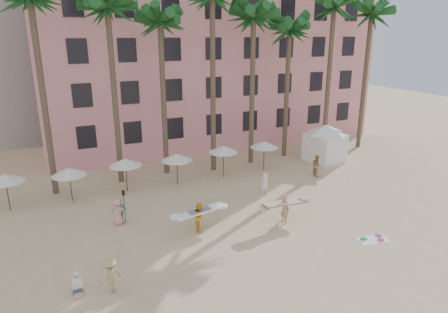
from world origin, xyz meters
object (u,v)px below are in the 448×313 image
at_px(pink_hotel, 205,66).
at_px(cabana, 325,140).
at_px(carrier_yellow, 285,207).
at_px(carrier_white, 200,216).

xyz_separation_m(pink_hotel, cabana, (6.54, -13.50, -5.93)).
distance_m(cabana, carrier_yellow, 13.99).
relative_size(pink_hotel, cabana, 6.71).
xyz_separation_m(carrier_yellow, carrier_white, (-5.34, 1.26, -0.10)).
xyz_separation_m(cabana, carrier_yellow, (-10.42, -9.29, -1.01)).
distance_m(cabana, carrier_white, 17.72).
relative_size(cabana, carrier_yellow, 1.61).
distance_m(pink_hotel, carrier_yellow, 24.14).
bearing_deg(carrier_yellow, cabana, 41.73).
distance_m(carrier_yellow, carrier_white, 5.49).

